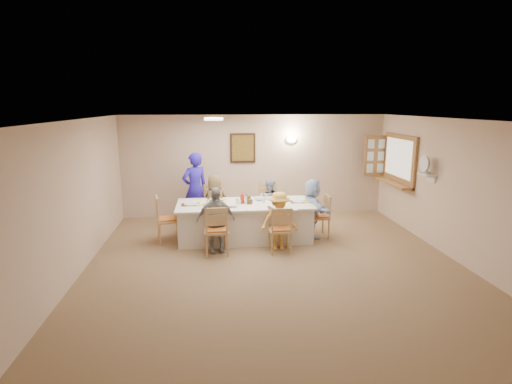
{
  "coord_description": "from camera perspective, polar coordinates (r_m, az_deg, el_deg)",
  "views": [
    {
      "loc": [
        -1.04,
        -6.24,
        2.74
      ],
      "look_at": [
        -0.2,
        1.4,
        1.05
      ],
      "focal_mm": 28.0,
      "sensor_mm": 36.0,
      "label": 1
    }
  ],
  "objects": [
    {
      "name": "ceiling_light",
      "position": [
        7.74,
        -6.08,
        10.34
      ],
      "size": [
        0.36,
        0.36,
        0.05
      ],
      "primitive_type": "cylinder",
      "color": "white",
      "rests_on": "room_walls"
    },
    {
      "name": "placemat_le",
      "position": [
        8.16,
        -9.36,
        -1.79
      ],
      "size": [
        0.37,
        0.27,
        0.01
      ],
      "primitive_type": "cube",
      "color": "#472B19",
      "rests_on": "dining_table"
    },
    {
      "name": "diner_back_left",
      "position": [
        8.83,
        -5.86,
        -1.48
      ],
      "size": [
        0.65,
        0.45,
        1.26
      ],
      "primitive_type": "imported",
      "rotation": [
        0.0,
        0.0,
        3.18
      ],
      "color": "brown",
      "rests_on": "ground"
    },
    {
      "name": "placemat_re",
      "position": [
        8.33,
        6.08,
        -1.4
      ],
      "size": [
        0.34,
        0.25,
        0.01
      ],
      "primitive_type": "cube",
      "color": "#472B19",
      "rests_on": "dining_table"
    },
    {
      "name": "chair_right_end",
      "position": [
        8.51,
        8.86,
        -3.38
      ],
      "size": [
        0.46,
        0.46,
        0.89
      ],
      "primitive_type": null,
      "rotation": [
        0.0,
        0.0,
        -1.5
      ],
      "color": "tan",
      "rests_on": "ground"
    },
    {
      "name": "napkin_fl",
      "position": [
        7.69,
        -4.47,
        -2.48
      ],
      "size": [
        0.14,
        0.14,
        0.01
      ],
      "primitive_type": "cube",
      "color": "yellow",
      "rests_on": "dining_table"
    },
    {
      "name": "hatch_sill",
      "position": [
        9.73,
        18.96,
        1.28
      ],
      "size": [
        0.3,
        1.5,
        0.05
      ],
      "primitive_type": "cube",
      "color": "#9D6E39",
      "rests_on": "room_walls"
    },
    {
      "name": "condiment_malt",
      "position": [
        8.1,
        -0.88,
        -1.14
      ],
      "size": [
        0.16,
        0.16,
        0.16
      ],
      "primitive_type": "imported",
      "rotation": [
        0.0,
        0.0,
        -0.13
      ],
      "color": "#513815",
      "rests_on": "dining_table"
    },
    {
      "name": "condiment_brown",
      "position": [
        8.17,
        -1.31,
        -0.91
      ],
      "size": [
        0.1,
        0.11,
        0.2
      ],
      "primitive_type": "imported",
      "rotation": [
        0.0,
        0.0,
        -0.08
      ],
      "color": "#513815",
      "rests_on": "dining_table"
    },
    {
      "name": "bowl_b",
      "position": [
        8.43,
        0.42,
        -0.94
      ],
      "size": [
        0.3,
        0.3,
        0.07
      ],
      "primitive_type": "imported",
      "rotation": [
        0.0,
        0.0,
        0.21
      ],
      "color": "white",
      "rests_on": "dining_table"
    },
    {
      "name": "diner_back_right",
      "position": [
        8.93,
        1.86,
        -1.67
      ],
      "size": [
        0.69,
        0.6,
        1.14
      ],
      "primitive_type": "imported",
      "rotation": [
        0.0,
        0.0,
        2.98
      ],
      "color": "#9CABBE",
      "rests_on": "ground"
    },
    {
      "name": "room_walls",
      "position": [
        6.44,
        3.13,
        1.42
      ],
      "size": [
        7.0,
        7.0,
        7.0
      ],
      "color": "#C9AE94",
      "rests_on": "ground"
    },
    {
      "name": "desk_fan",
      "position": [
        8.46,
        23.13,
        3.32
      ],
      "size": [
        0.3,
        0.3,
        0.28
      ],
      "primitive_type": null,
      "color": "#A5A5A8",
      "rests_on": "fan_shelf"
    },
    {
      "name": "fan_shelf",
      "position": [
        8.5,
        23.22,
        2.33
      ],
      "size": [
        0.22,
        0.36,
        0.03
      ],
      "primitive_type": "cube",
      "color": "white",
      "rests_on": "room_walls"
    },
    {
      "name": "plate_fr",
      "position": [
        7.83,
        3.01,
        -2.16
      ],
      "size": [
        0.25,
        0.25,
        0.02
      ],
      "primitive_type": "cylinder",
      "color": "white",
      "rests_on": "dining_table"
    },
    {
      "name": "teacup_a",
      "position": [
        7.84,
        -7.2,
        -1.99
      ],
      "size": [
        0.16,
        0.16,
        0.09
      ],
      "primitive_type": "imported",
      "rotation": [
        0.0,
        0.0,
        -0.21
      ],
      "color": "white",
      "rests_on": "dining_table"
    },
    {
      "name": "plate_fl",
      "position": [
        7.73,
        -5.81,
        -2.4
      ],
      "size": [
        0.26,
        0.26,
        0.02
      ],
      "primitive_type": "cylinder",
      "color": "white",
      "rests_on": "dining_table"
    },
    {
      "name": "teacup_b",
      "position": [
        8.72,
        0.8,
        -0.47
      ],
      "size": [
        0.14,
        0.14,
        0.07
      ],
      "primitive_type": "imported",
      "rotation": [
        0.0,
        0.0,
        0.39
      ],
      "color": "white",
      "rests_on": "dining_table"
    },
    {
      "name": "napkin_re",
      "position": [
        8.32,
        7.36,
        -1.4
      ],
      "size": [
        0.14,
        0.14,
        0.01
      ],
      "primitive_type": "cube",
      "color": "yellow",
      "rests_on": "dining_table"
    },
    {
      "name": "diner_right_end",
      "position": [
        8.43,
        8.05,
        -2.29
      ],
      "size": [
        1.23,
        0.63,
        1.24
      ],
      "primitive_type": "imported",
      "rotation": [
        0.0,
        0.0,
        1.69
      ],
      "color": "#BDD3FD",
      "rests_on": "ground"
    },
    {
      "name": "drinking_glass",
      "position": [
        8.19,
        -2.7,
        -1.19
      ],
      "size": [
        0.06,
        0.06,
        0.09
      ],
      "primitive_type": "cylinder",
      "color": "silver",
      "rests_on": "dining_table"
    },
    {
      "name": "napkin_le",
      "position": [
        8.1,
        -8.11,
        -1.8
      ],
      "size": [
        0.14,
        0.14,
        0.01
      ],
      "primitive_type": "cube",
      "color": "yellow",
      "rests_on": "dining_table"
    },
    {
      "name": "plate_re",
      "position": [
        8.33,
        6.08,
        -1.33
      ],
      "size": [
        0.25,
        0.25,
        0.02
      ],
      "primitive_type": "cylinder",
      "color": "white",
      "rests_on": "dining_table"
    },
    {
      "name": "plate_br",
      "position": [
        8.64,
        2.12,
        -0.77
      ],
      "size": [
        0.25,
        0.25,
        0.02
      ],
      "primitive_type": "cylinder",
      "color": "white",
      "rests_on": "dining_table"
    },
    {
      "name": "condiment_ketchup",
      "position": [
        8.13,
        -1.98,
        -0.83
      ],
      "size": [
        0.14,
        0.14,
        0.24
      ],
      "primitive_type": "imported",
      "rotation": [
        0.0,
        0.0,
        0.28
      ],
      "color": "red",
      "rests_on": "dining_table"
    },
    {
      "name": "ground",
      "position": [
        6.89,
        2.98,
        -11.04
      ],
      "size": [
        7.0,
        7.0,
        0.0
      ],
      "primitive_type": "plane",
      "color": "#7B6244"
    },
    {
      "name": "diner_front_left",
      "position": [
        7.52,
        -5.77,
        -4.0
      ],
      "size": [
        0.83,
        0.54,
        1.25
      ],
      "primitive_type": "imported",
      "rotation": [
        0.0,
        0.0,
        0.17
      ],
      "color": "gray",
      "rests_on": "ground"
    },
    {
      "name": "shutter_door",
      "position": [
        10.28,
        16.68,
        4.96
      ],
      "size": [
        0.55,
        0.04,
        1.0
      ],
      "primitive_type": "cube",
      "color": "#9D6E39",
      "rests_on": "room_walls"
    },
    {
      "name": "placemat_fl",
      "position": [
        7.74,
        -5.81,
        -2.47
      ],
      "size": [
        0.35,
        0.26,
        0.01
      ],
      "primitive_type": "cube",
      "color": "#472B19",
      "rests_on": "dining_table"
    },
    {
      "name": "placemat_fr",
      "position": [
        7.83,
        3.0,
        -2.23
      ],
      "size": [
        0.36,
        0.27,
        0.01
      ],
      "primitive_type": "cube",
      "color": "#472B19",
      "rests_on": "dining_table"
    },
    {
      "name": "napkin_bl",
      "position": [
        8.5,
        -4.65,
        -1.03
      ],
      "size": [
        0.13,
        0.13,
        0.01
      ],
      "primitive_type": "cube",
      "color": "yellow",
      "rests_on": "dining_table"
    },
    {
      "name": "napkin_br",
      "position": [
        8.62,
        3.35,
        -0.83
      ],
      "size": [
        0.14,
        0.14,
        0.01
      ],
      "primitive_type": "cube",
      "color": "yellow",
      "rests_on": "dining_table"
    },
    {
      "name": "bowl_a",
      "position": [
        7.9,
        -3.38,
        -1.94
      ],
      "size": [
        0.21,
        0.21,
        0.05
      ],
      "primitive_type": "imported",
      "rotation": [
        0.0,
        0.0,
        0.02
      ],
      "color": "white",
      "rests_on": "dining_table"
    },
    {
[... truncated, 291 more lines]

